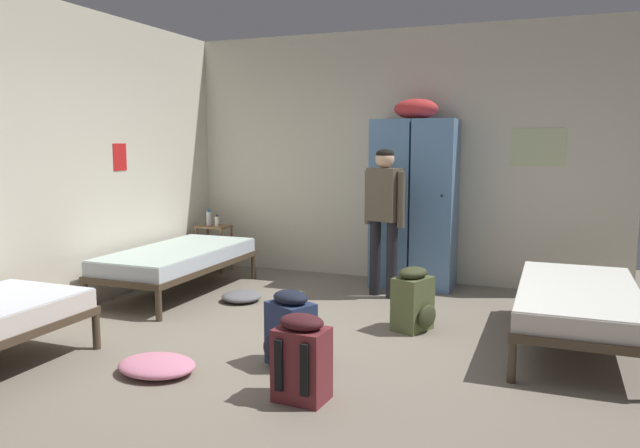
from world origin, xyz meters
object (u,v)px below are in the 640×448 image
at_px(locker_bank, 414,200).
at_px(person_traveler, 384,208).
at_px(backpack_navy, 290,330).
at_px(clothes_pile_grey, 242,296).
at_px(lotion_bottle, 217,221).
at_px(bed_left_rear, 178,258).
at_px(backpack_maroon, 303,359).
at_px(water_bottle, 209,218).
at_px(shelf_unit, 214,244).
at_px(clothes_pile_pink, 157,366).
at_px(backpack_olive, 414,300).
at_px(bed_right, 578,300).

distance_m(locker_bank, person_traveler, 0.59).
height_order(backpack_navy, clothes_pile_grey, backpack_navy).
height_order(person_traveler, lotion_bottle, person_traveler).
bearing_deg(bed_left_rear, backpack_maroon, -41.08).
xyz_separation_m(water_bottle, backpack_navy, (2.29, -2.65, -0.40)).
distance_m(shelf_unit, clothes_pile_pink, 3.44).
bearing_deg(backpack_olive, person_traveler, 118.10).
relative_size(shelf_unit, lotion_bottle, 3.84).
xyz_separation_m(locker_bank, bed_right, (1.65, -1.57, -0.59)).
xyz_separation_m(shelf_unit, person_traveler, (2.31, -0.46, 0.58)).
bearing_deg(locker_bank, clothes_pile_grey, -138.89).
distance_m(lotion_bottle, clothes_pile_pink, 3.41).
xyz_separation_m(water_bottle, lotion_bottle, (0.15, -0.06, -0.02)).
height_order(person_traveler, backpack_maroon, person_traveler).
relative_size(person_traveler, clothes_pile_pink, 2.71).
relative_size(person_traveler, backpack_navy, 2.79).
xyz_separation_m(backpack_navy, clothes_pile_pink, (-0.80, -0.49, -0.20)).
distance_m(backpack_navy, backpack_olive, 1.31).
bearing_deg(lotion_bottle, bed_right, -19.28).
distance_m(shelf_unit, clothes_pile_grey, 1.60).
relative_size(bed_left_rear, backpack_olive, 3.45).
distance_m(shelf_unit, backpack_olive, 3.23).
relative_size(bed_right, backpack_olive, 3.45).
distance_m(lotion_bottle, clothes_pile_grey, 1.61).
bearing_deg(bed_left_rear, backpack_olive, -7.50).
distance_m(person_traveler, lotion_bottle, 2.30).
xyz_separation_m(locker_bank, clothes_pile_pink, (-1.08, -3.22, -0.91)).
relative_size(shelf_unit, backpack_navy, 1.04).
bearing_deg(water_bottle, backpack_maroon, -50.43).
xyz_separation_m(locker_bank, backpack_olive, (0.36, -1.59, -0.71)).
relative_size(backpack_navy, backpack_olive, 1.00).
bearing_deg(backpack_olive, locker_bank, 102.86).
distance_m(water_bottle, clothes_pile_pink, 3.53).
relative_size(shelf_unit, clothes_pile_pink, 1.01).
height_order(bed_right, clothes_pile_grey, bed_right).
relative_size(water_bottle, backpack_maroon, 0.36).
bearing_deg(bed_left_rear, lotion_bottle, 99.21).
bearing_deg(lotion_bottle, backpack_olive, -27.48).
bearing_deg(locker_bank, backpack_olive, -77.14).
bearing_deg(clothes_pile_grey, backpack_olive, -9.52).
bearing_deg(clothes_pile_grey, locker_bank, 41.11).
relative_size(locker_bank, shelf_unit, 3.63).
relative_size(person_traveler, clothes_pile_grey, 3.74).
height_order(locker_bank, bed_right, locker_bank).
xyz_separation_m(bed_right, clothes_pile_pink, (-2.73, -1.65, -0.32)).
bearing_deg(bed_left_rear, clothes_pile_grey, -2.66).
xyz_separation_m(locker_bank, bed_left_rear, (-2.25, -1.25, -0.59)).
relative_size(bed_left_rear, clothes_pile_pink, 3.36).
xyz_separation_m(shelf_unit, clothes_pile_pink, (1.42, -3.12, -0.29)).
bearing_deg(clothes_pile_grey, bed_right, -5.15).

